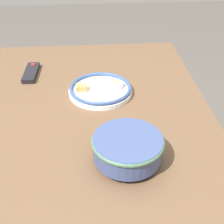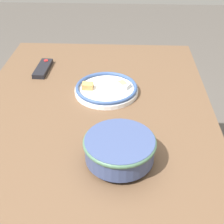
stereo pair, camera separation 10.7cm
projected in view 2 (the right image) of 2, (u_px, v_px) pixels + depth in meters
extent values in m
cube|color=brown|center=(92.00, 117.00, 1.16)|extent=(1.26, 0.90, 0.04)
cylinder|color=brown|center=(169.00, 113.00, 1.81)|extent=(0.06, 0.06, 0.70)
cylinder|color=brown|center=(40.00, 110.00, 1.84)|extent=(0.06, 0.06, 0.70)
cylinder|color=#384775|center=(119.00, 159.00, 0.93)|extent=(0.09, 0.09, 0.02)
cylinder|color=#384775|center=(120.00, 149.00, 0.91)|extent=(0.20, 0.20, 0.07)
cylinder|color=#9E4C1E|center=(120.00, 150.00, 0.91)|extent=(0.18, 0.18, 0.06)
torus|color=#42664C|center=(120.00, 142.00, 0.89)|extent=(0.21, 0.21, 0.01)
cylinder|color=white|center=(106.00, 91.00, 1.25)|extent=(0.25, 0.25, 0.02)
torus|color=#334C7F|center=(106.00, 87.00, 1.24)|extent=(0.25, 0.25, 0.01)
cube|color=tan|center=(123.00, 84.00, 1.26)|extent=(0.05, 0.04, 0.02)
cube|color=silver|center=(124.00, 85.00, 1.25)|extent=(0.06, 0.06, 0.02)
cube|color=tan|center=(88.00, 86.00, 1.24)|extent=(0.04, 0.04, 0.02)
cube|color=black|center=(43.00, 68.00, 1.41)|extent=(0.17, 0.06, 0.02)
cylinder|color=red|center=(46.00, 60.00, 1.45)|extent=(0.02, 0.02, 0.00)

